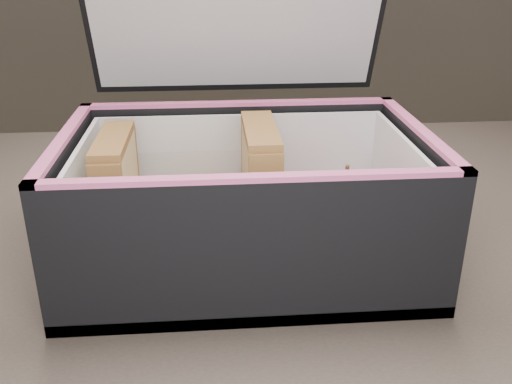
% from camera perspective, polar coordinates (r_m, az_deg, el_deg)
% --- Properties ---
extents(kitchen_table, '(1.20, 0.80, 0.75)m').
position_cam_1_polar(kitchen_table, '(0.62, 2.89, -12.80)').
color(kitchen_table, brown).
rests_on(kitchen_table, ground).
extents(lunch_bag, '(0.32, 0.29, 0.31)m').
position_cam_1_polar(lunch_bag, '(0.52, -1.05, 0.26)').
color(lunch_bag, black).
rests_on(lunch_bag, kitchen_table).
extents(plastic_tub, '(0.17, 0.12, 0.07)m').
position_cam_1_polar(plastic_tub, '(0.53, -6.53, -1.88)').
color(plastic_tub, white).
rests_on(plastic_tub, lunch_bag).
extents(sandwich_left, '(0.03, 0.10, 0.11)m').
position_cam_1_polar(sandwich_left, '(0.53, -13.64, -0.10)').
color(sandwich_left, tan).
rests_on(sandwich_left, plastic_tub).
extents(sandwich_right, '(0.03, 0.10, 0.11)m').
position_cam_1_polar(sandwich_right, '(0.52, 0.44, 0.65)').
color(sandwich_right, tan).
rests_on(sandwich_right, plastic_tub).
extents(carrot_sticks, '(0.05, 0.15, 0.03)m').
position_cam_1_polar(carrot_sticks, '(0.53, -6.47, -3.67)').
color(carrot_sticks, orange).
rests_on(carrot_sticks, plastic_tub).
extents(paper_napkin, '(0.08, 0.09, 0.01)m').
position_cam_1_polar(paper_napkin, '(0.56, 8.11, -4.00)').
color(paper_napkin, white).
rests_on(paper_napkin, lunch_bag).
extents(red_apple, '(0.06, 0.06, 0.07)m').
position_cam_1_polar(red_apple, '(0.54, 8.86, -1.22)').
color(red_apple, maroon).
rests_on(red_apple, paper_napkin).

